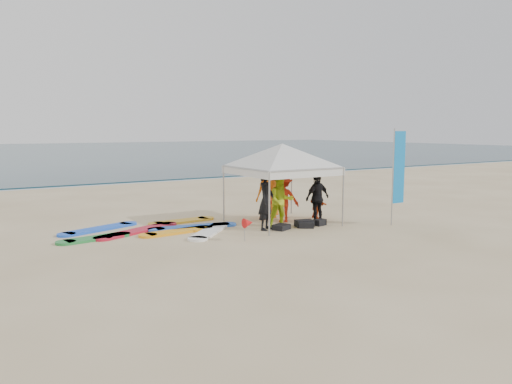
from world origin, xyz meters
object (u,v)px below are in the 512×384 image
object	(u,v)px
person_orange_b	(269,191)
person_black_b	(317,198)
person_orange_a	(283,198)
person_black_a	(266,200)
marker_pennant	(248,223)
surfboard_spread	(158,230)
person_seated	(316,204)
feather_flag	(398,169)
canopy_tent	(282,144)
person_yellow	(281,201)

from	to	relation	value
person_orange_b	person_black_b	bearing A→B (deg)	118.27
person_orange_a	person_orange_b	size ratio (longest dim) A/B	0.85
person_black_a	person_orange_b	distance (m)	2.08
person_orange_a	person_orange_b	xyz separation A→B (m)	(0.01, 0.91, 0.14)
person_orange_b	marker_pennant	distance (m)	3.67
person_black_b	surfboard_spread	xyz separation A→B (m)	(-4.93, 1.54, -0.79)
person_seated	feather_flag	world-z (taller)	feather_flag
person_black_a	feather_flag	world-z (taller)	feather_flag
person_black_b	person_seated	size ratio (longest dim) A/B	1.70
canopy_tent	feather_flag	distance (m)	3.80
person_black_b	feather_flag	bearing A→B (deg)	135.94
person_black_a	person_seated	world-z (taller)	person_black_a
person_orange_b	canopy_tent	xyz separation A→B (m)	(-0.21, -1.09, 1.67)
person_yellow	person_seated	world-z (taller)	person_yellow
person_black_a	person_black_b	size ratio (longest dim) A/B	1.11
person_orange_b	feather_flag	bearing A→B (deg)	132.08
person_orange_a	person_seated	world-z (taller)	person_orange_a
canopy_tent	surfboard_spread	xyz separation A→B (m)	(-3.88, 1.00, -2.57)
canopy_tent	feather_flag	size ratio (longest dim) A/B	1.28
person_seated	surfboard_spread	size ratio (longest dim) A/B	0.19
person_black_b	canopy_tent	world-z (taller)	canopy_tent
person_black_a	person_yellow	world-z (taller)	person_black_a
person_yellow	canopy_tent	size ratio (longest dim) A/B	0.42
person_orange_a	feather_flag	size ratio (longest dim) A/B	0.51
canopy_tent	person_orange_b	bearing A→B (deg)	79.28
person_yellow	canopy_tent	bearing A→B (deg)	69.60
feather_flag	surfboard_spread	bearing A→B (deg)	155.58
person_black_b	canopy_tent	xyz separation A→B (m)	(-1.05, 0.54, 1.77)
person_seated	surfboard_spread	xyz separation A→B (m)	(-5.47, 0.81, -0.45)
person_orange_a	person_seated	bearing A→B (deg)	-150.09
person_orange_b	canopy_tent	distance (m)	2.01
canopy_tent	marker_pennant	xyz separation A→B (m)	(-2.23, -1.61, -2.11)
person_seated	surfboard_spread	distance (m)	5.55
canopy_tent	surfboard_spread	distance (m)	4.76
person_black_a	surfboard_spread	bearing A→B (deg)	114.57
person_black_a	surfboard_spread	world-z (taller)	person_black_a
person_orange_a	person_black_b	world-z (taller)	person_black_b
person_orange_a	person_seated	xyz separation A→B (m)	(1.39, 0.01, -0.31)
person_black_a	person_orange_b	size ratio (longest dim) A/B	0.99
person_orange_a	person_seated	size ratio (longest dim) A/B	1.63
marker_pennant	person_yellow	bearing A→B (deg)	30.84
person_yellow	marker_pennant	distance (m)	2.19
person_orange_b	canopy_tent	world-z (taller)	canopy_tent
person_black_b	surfboard_spread	bearing A→B (deg)	-22.44
person_black_b	canopy_tent	size ratio (longest dim) A/B	0.42
person_black_a	person_yellow	size ratio (longest dim) A/B	1.09
canopy_tent	feather_flag	xyz separation A→B (m)	(3.04, -2.14, -0.78)
person_orange_a	surfboard_spread	bearing A→B (deg)	18.26
feather_flag	person_orange_b	bearing A→B (deg)	131.21
person_black_a	person_seated	xyz separation A→B (m)	(2.59, 0.79, -0.43)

